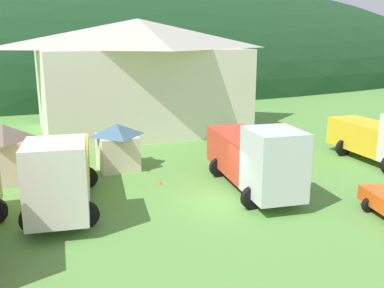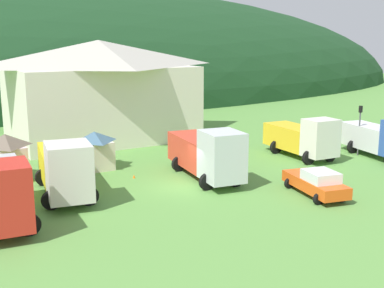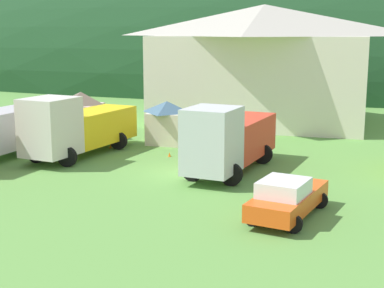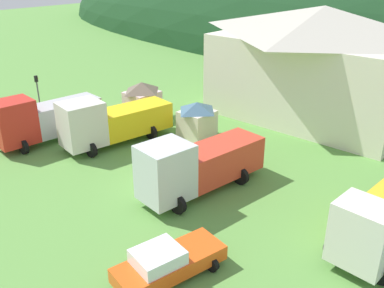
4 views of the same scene
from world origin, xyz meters
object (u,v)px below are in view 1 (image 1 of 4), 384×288
Objects in this scene: flatbed_truck_yellow at (61,172)px; tow_truck_silver at (255,157)px; play_shed_pink at (6,152)px; traffic_cone_near_pickup at (74,187)px; play_shed_cream at (117,146)px; traffic_cone_mid_row at (160,184)px; depot_building at (139,74)px; heavy_rig_striped at (381,137)px.

flatbed_truck_yellow is 9.56m from tow_truck_silver.
traffic_cone_near_pickup is (3.27, -2.47, -1.67)m from play_shed_pink.
tow_truck_silver is (5.68, -6.60, 0.40)m from play_shed_cream.
flatbed_truck_yellow is 5.80m from traffic_cone_mid_row.
play_shed_cream is at bearing 110.95° from traffic_cone_mid_row.
traffic_cone_mid_row is (-2.98, -14.52, -4.82)m from depot_building.
play_shed_cream is at bearing 0.21° from play_shed_pink.
play_shed_pink is 7.04× the size of traffic_cone_near_pickup.
play_shed_pink is at bearing 153.95° from traffic_cone_mid_row.
depot_building reaches higher than traffic_cone_mid_row.
play_shed_pink is (-10.66, -10.77, -3.15)m from depot_building.
tow_truck_silver is at bearing 92.12° from flatbed_truck_yellow.
traffic_cone_mid_row is (7.68, -3.75, -1.67)m from play_shed_pink.
heavy_rig_striped is at bearing -5.12° from traffic_cone_mid_row.
play_shed_cream is 5.42× the size of traffic_cone_mid_row.
tow_truck_silver is at bearing -25.44° from traffic_cone_near_pickup.
depot_building is at bearing 162.27° from flatbed_truck_yellow.
play_shed_cream is 4.13m from traffic_cone_near_pickup.
traffic_cone_mid_row is (1.45, -3.78, -1.45)m from play_shed_cream.
traffic_cone_mid_row is (4.41, -1.29, 0.00)m from traffic_cone_near_pickup.
traffic_cone_near_pickup is (-18.71, 2.57, -1.68)m from heavy_rig_striped.
play_shed_pink reaches higher than play_shed_cream.
play_shed_cream is 16.54m from heavy_rig_striped.
heavy_rig_striped is (15.75, -5.06, 0.23)m from play_shed_cream.
traffic_cone_mid_row is at bearing -26.05° from play_shed_pink.
flatbed_truck_yellow is at bearing -85.42° from heavy_rig_striped.
depot_building reaches higher than play_shed_cream.
play_shed_cream is 6.12× the size of traffic_cone_near_pickup.
play_shed_pink is at bearing -179.79° from play_shed_cream.
play_shed_pink is 8.71m from traffic_cone_mid_row.
traffic_cone_near_pickup is at bearing 173.18° from flatbed_truck_yellow.
tow_truck_silver is 10.19m from heavy_rig_striped.
depot_building is 15.91m from traffic_cone_near_pickup.
play_shed_pink is 13.61m from tow_truck_silver.
traffic_cone_mid_row is at bearing -116.15° from tow_truck_silver.
play_shed_cream is 0.32× the size of flatbed_truck_yellow.
play_shed_cream is 4.29m from traffic_cone_mid_row.
heavy_rig_striped reaches higher than traffic_cone_near_pickup.
heavy_rig_striped is at bearing 106.30° from tow_truck_silver.
depot_building is 17.65m from tow_truck_silver.
traffic_cone_mid_row is at bearing -69.05° from play_shed_cream.
depot_building is 33.46× the size of traffic_cone_mid_row.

